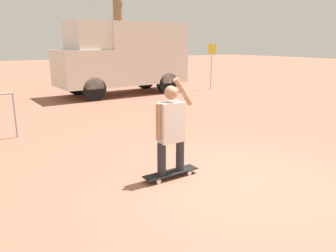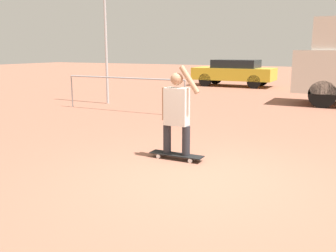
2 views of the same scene
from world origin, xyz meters
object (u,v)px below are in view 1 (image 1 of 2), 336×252
Objects in this scene: street_sign at (212,60)px; camper_van at (124,55)px; skateboard at (171,173)px; person_skateboarder at (171,125)px.

camper_van is at bearing 165.92° from street_sign.
camper_van reaches higher than skateboard.
person_skateboarder is 10.71m from street_sign.
street_sign is (4.03, -1.01, -0.27)m from camper_van.
skateboard is 0.63× the size of person_skateboarder.
street_sign reaches higher than person_skateboarder.
street_sign is (7.58, 7.54, 1.28)m from skateboard.
street_sign is at bearing -14.08° from camper_van.
camper_van is at bearing 67.46° from skateboard.
person_skateboarder is 9.29m from camper_van.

